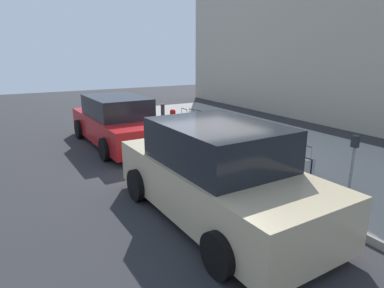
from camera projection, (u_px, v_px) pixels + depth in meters
The scene contains 19 objects.
ground_plane at pixel (207, 161), 9.07m from camera, with size 40.00×40.00×0.00m, color #28282B.
sidewalk_curb at pixel (275, 147), 10.25m from camera, with size 18.00×5.00×0.14m, color gray.
suitcase_silver_0 at pixel (303, 173), 6.86m from camera, with size 0.37×0.25×0.93m.
suitcase_red_1 at pixel (287, 168), 7.28m from camera, with size 0.43×0.22×0.88m.
suitcase_navy_2 at pixel (275, 157), 7.71m from camera, with size 0.44×0.28×1.09m.
suitcase_maroon_3 at pixel (258, 152), 8.10m from camera, with size 0.45×0.24×1.08m.
suitcase_black_4 at pixel (247, 148), 8.54m from camera, with size 0.38×0.22×0.78m.
suitcase_teal_5 at pixel (236, 143), 8.93m from camera, with size 0.44×0.24×1.02m.
suitcase_olive_6 at pixel (222, 142), 9.36m from camera, with size 0.49×0.23×0.86m.
suitcase_silver_7 at pixel (214, 137), 9.81m from camera, with size 0.41×0.19×0.92m.
suitcase_red_8 at pixel (204, 136), 10.18m from camera, with size 0.37×0.25×0.60m.
suitcase_navy_9 at pixel (199, 130), 10.55m from camera, with size 0.37×0.24×1.00m.
suitcase_maroon_10 at pixel (192, 127), 10.94m from camera, with size 0.42×0.28×0.97m.
suitcase_black_11 at pixel (184, 126), 11.37m from camera, with size 0.46×0.20×0.92m.
fire_hydrant at pixel (173, 119), 11.98m from camera, with size 0.39×0.21×0.79m.
bollard_post at pixel (163, 116), 12.34m from camera, with size 0.14×0.14×0.91m, color #333338.
parking_meter at pixel (353, 159), 6.14m from camera, with size 0.12×0.09×1.27m.
parked_car_beige_0 at pixel (217, 175), 5.81m from camera, with size 4.52×2.18×1.72m.
parked_car_red_1 at pixel (117, 122), 10.61m from camera, with size 4.76×2.07×1.54m.
Camera 1 is at (-7.29, 4.62, 2.85)m, focal length 31.10 mm.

